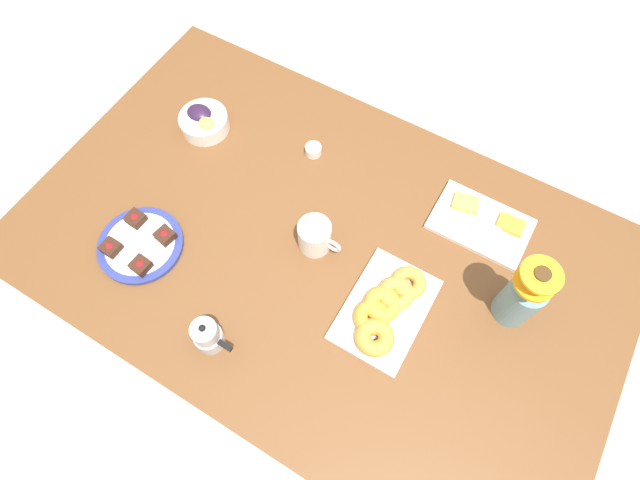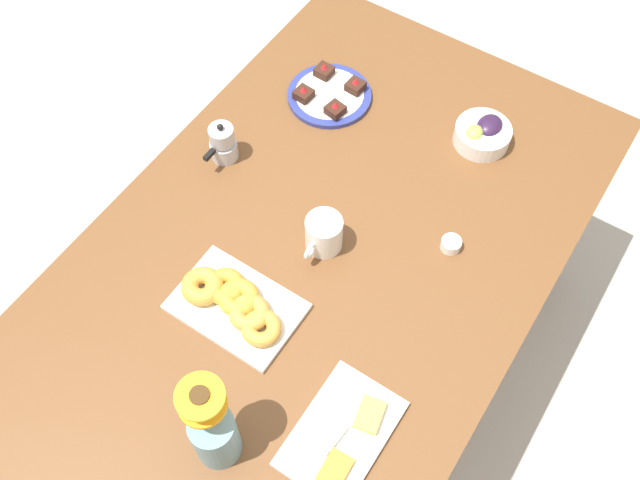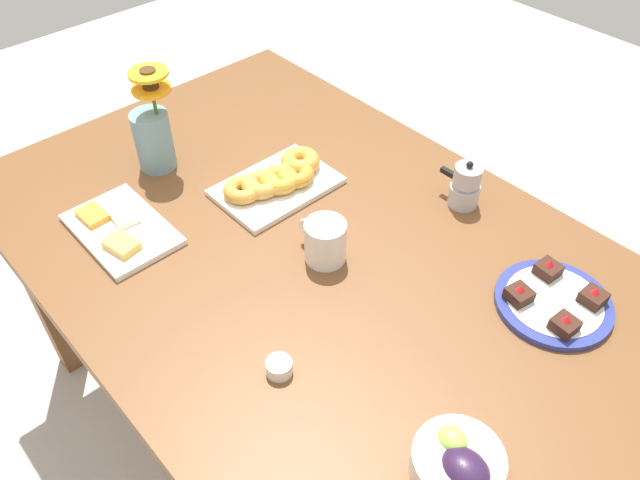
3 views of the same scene
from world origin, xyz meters
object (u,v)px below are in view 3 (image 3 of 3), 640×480
coffee_mug (324,242)px  dessert_plate (554,302)px  flower_vase (153,134)px  jam_cup_honey (279,367)px  grape_bowl (458,464)px  moka_pot (465,186)px  cheese_platter (120,229)px  dining_table (320,281)px  croissant_platter (277,180)px

coffee_mug → dessert_plate: coffee_mug is taller
dessert_plate → flower_vase: size_ratio=0.87×
coffee_mug → jam_cup_honey: size_ratio=2.55×
dessert_plate → flower_vase: 0.97m
coffee_mug → flower_vase: 0.52m
grape_bowl → moka_pot: bearing=-52.4°
grape_bowl → cheese_platter: grape_bowl is taller
dessert_plate → flower_vase: (0.91, 0.33, 0.08)m
grape_bowl → dining_table: bearing=-18.6°
moka_pot → cheese_platter: bearing=55.2°
dining_table → grape_bowl: size_ratio=11.10×
grape_bowl → flower_vase: bearing=-4.8°
cheese_platter → moka_pot: moka_pot is taller
dining_table → flower_vase: (0.50, 0.09, 0.18)m
coffee_mug → dessert_plate: size_ratio=0.54×
dining_table → moka_pot: size_ratio=13.45×
croissant_platter → cheese_platter: bearing=72.4°
dining_table → moka_pot: (-0.10, -0.36, 0.13)m
jam_cup_honey → flower_vase: (0.67, -0.17, 0.08)m
dining_table → cheese_platter: cheese_platter is taller
jam_cup_honey → flower_vase: bearing=-14.1°
dining_table → grape_bowl: 0.54m
croissant_platter → moka_pot: moka_pot is taller
grape_bowl → flower_vase: 1.00m
jam_cup_honey → dessert_plate: size_ratio=0.21×
croissant_platter → jam_cup_honey: bearing=140.9°
croissant_platter → moka_pot: size_ratio=2.35×
dessert_plate → moka_pot: moka_pot is taller
grape_bowl → dessert_plate: grape_bowl is taller
cheese_platter → flower_vase: size_ratio=1.00×
cheese_platter → flower_vase: 0.26m
jam_cup_honey → moka_pot: (0.07, -0.61, 0.03)m
grape_bowl → flower_vase: (1.00, -0.08, 0.06)m
grape_bowl → croissant_platter: (0.73, -0.24, -0.01)m
grape_bowl → moka_pot: size_ratio=1.21×
grape_bowl → moka_pot: moka_pot is taller
cheese_platter → croissant_platter: 0.37m
dining_table → croissant_platter: bearing=-17.7°
cheese_platter → moka_pot: 0.78m
cheese_platter → jam_cup_honey: (-0.52, -0.03, 0.01)m
grape_bowl → croissant_platter: bearing=-18.3°
coffee_mug → cheese_platter: (0.36, 0.28, -0.04)m
cheese_platter → moka_pot: bearing=-124.8°
dining_table → coffee_mug: bearing=166.5°
coffee_mug → moka_pot: (-0.08, -0.36, 0.00)m
croissant_platter → dessert_plate: size_ratio=1.24×
jam_cup_honey → flower_vase: flower_vase is taller
coffee_mug → moka_pot: bearing=-103.1°
cheese_platter → croissant_platter: size_ratio=0.93×
flower_vase → moka_pot: (-0.60, -0.44, -0.04)m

